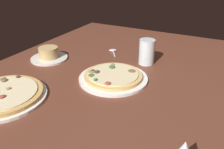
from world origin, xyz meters
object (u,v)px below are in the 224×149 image
ramekin_on_saucer (49,55)px  spoon (113,51)px  pizza_main (113,77)px  water_glass (147,53)px  pizza_side (3,95)px

ramekin_on_saucer → spoon: bearing=-45.0°
pizza_main → water_glass: 21.55cm
pizza_side → spoon: 56.79cm
ramekin_on_saucer → water_glass: 44.64cm
pizza_main → ramekin_on_saucer: ramekin_on_saucer is taller
pizza_side → water_glass: (49.42, -32.29, 3.63)cm
ramekin_on_saucer → water_glass: (16.08, -41.56, 2.68)cm
ramekin_on_saucer → spoon: 31.17cm
ramekin_on_saucer → pizza_main: bearing=-96.9°
water_glass → pizza_main: bearing=163.7°
pizza_side → spoon: size_ratio=3.25×
water_glass → ramekin_on_saucer: bearing=111.2°
water_glass → spoon: 20.89cm
ramekin_on_saucer → spoon: (22.00, -22.01, -1.71)cm
pizza_side → pizza_main: bearing=-42.2°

